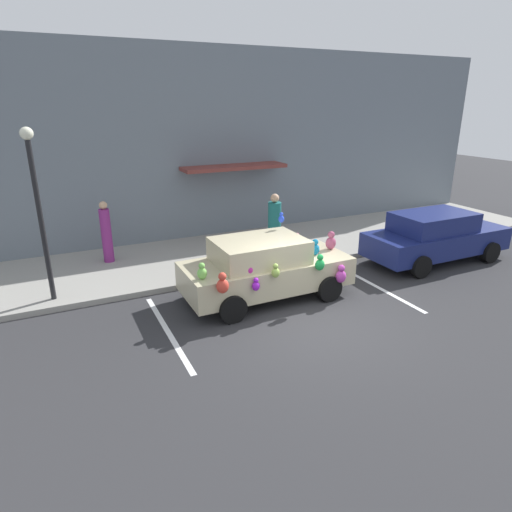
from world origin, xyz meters
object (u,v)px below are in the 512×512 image
object	(u,v)px
plush_covered_car	(265,268)
street_lamp_post	(37,199)
pedestrian_walking_past	(274,228)
teddy_bear_on_sidewalk	(294,246)
pedestrian_near_shopfront	(106,233)
parked_sedan_behind	(435,236)

from	to	relation	value
plush_covered_car	street_lamp_post	bearing A→B (deg)	158.66
street_lamp_post	pedestrian_walking_past	size ratio (longest dim) A/B	2.07
plush_covered_car	pedestrian_walking_past	xyz separation A→B (m)	(1.48, 2.30, 0.25)
teddy_bear_on_sidewalk	pedestrian_near_shopfront	size ratio (longest dim) A/B	0.41
plush_covered_car	parked_sedan_behind	distance (m)	5.85
plush_covered_car	teddy_bear_on_sidewalk	world-z (taller)	plush_covered_car
street_lamp_post	pedestrian_near_shopfront	world-z (taller)	street_lamp_post
parked_sedan_behind	pedestrian_walking_past	world-z (taller)	pedestrian_walking_past
parked_sedan_behind	pedestrian_near_shopfront	distance (m)	9.83
teddy_bear_on_sidewalk	plush_covered_car	bearing A→B (deg)	-135.20
plush_covered_car	street_lamp_post	xyz separation A→B (m)	(-4.78, 1.87, 1.80)
pedestrian_near_shopfront	pedestrian_walking_past	world-z (taller)	pedestrian_walking_past
teddy_bear_on_sidewalk	street_lamp_post	distance (m)	7.11
parked_sedan_behind	pedestrian_near_shopfront	world-z (taller)	pedestrian_near_shopfront
parked_sedan_behind	street_lamp_post	size ratio (longest dim) A/B	1.14
pedestrian_walking_past	street_lamp_post	bearing A→B (deg)	-176.00
pedestrian_near_shopfront	street_lamp_post	bearing A→B (deg)	-126.89
pedestrian_near_shopfront	pedestrian_walking_past	distance (m)	4.95
plush_covered_car	pedestrian_walking_past	world-z (taller)	pedestrian_walking_past
parked_sedan_behind	teddy_bear_on_sidewalk	bearing A→B (deg)	153.99
plush_covered_car	parked_sedan_behind	world-z (taller)	plush_covered_car
teddy_bear_on_sidewalk	street_lamp_post	bearing A→B (deg)	-178.87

